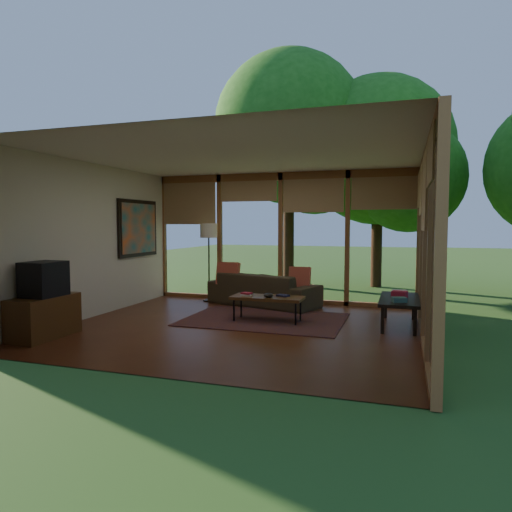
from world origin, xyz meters
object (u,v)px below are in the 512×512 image
(floor_lamp, at_px, (209,235))
(side_console, at_px, (399,301))
(television, at_px, (44,279))
(sofa, at_px, (264,289))
(coffee_table, at_px, (267,298))
(media_cabinet, at_px, (44,317))

(floor_lamp, height_order, side_console, floor_lamp)
(television, bearing_deg, side_console, 25.81)
(sofa, height_order, coffee_table, sofa)
(sofa, bearing_deg, media_cabinet, 74.12)
(television, height_order, side_console, television)
(coffee_table, bearing_deg, media_cabinet, -143.63)
(media_cabinet, bearing_deg, television, 0.00)
(coffee_table, bearing_deg, side_console, 8.48)
(floor_lamp, bearing_deg, coffee_table, -41.77)
(media_cabinet, xyz_separation_m, coffee_table, (2.76, 2.03, 0.09))
(sofa, height_order, side_console, sofa)
(sofa, distance_m, television, 4.16)
(media_cabinet, distance_m, floor_lamp, 3.90)
(floor_lamp, bearing_deg, sofa, -5.55)
(floor_lamp, distance_m, coffee_table, 2.56)
(sofa, relative_size, media_cabinet, 2.24)
(side_console, bearing_deg, sofa, 156.63)
(television, relative_size, floor_lamp, 0.33)
(media_cabinet, relative_size, television, 1.82)
(television, bearing_deg, floor_lamp, 74.74)
(coffee_table, xyz_separation_m, side_console, (2.11, 0.32, 0.02))
(media_cabinet, bearing_deg, side_console, 25.72)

